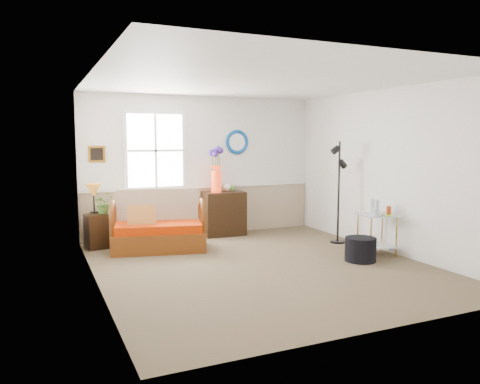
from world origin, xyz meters
name	(u,v)px	position (x,y,z in m)	size (l,w,h in m)	color
floor	(261,266)	(0.00, 0.00, 0.00)	(4.50, 5.00, 0.01)	brown
ceiling	(262,81)	(0.00, 0.00, 2.60)	(4.50, 5.00, 0.01)	white
walls	(262,175)	(0.00, 0.00, 1.30)	(4.51, 5.01, 2.60)	white
wainscot	(203,211)	(0.00, 2.48, 0.45)	(4.46, 0.02, 0.90)	tan
chair_rail	(203,186)	(0.00, 2.47, 0.92)	(4.46, 0.04, 0.06)	white
window	(155,151)	(-0.90, 2.47, 1.60)	(1.14, 0.06, 1.44)	white
picture	(97,154)	(-1.92, 2.48, 1.55)	(0.28, 0.03, 0.28)	#B37019
mirror	(237,142)	(0.70, 2.48, 1.75)	(0.47, 0.47, 0.07)	blue
loveseat	(158,221)	(-1.10, 1.56, 0.48)	(1.48, 0.84, 0.96)	#682F0F
throw_pillow	(142,219)	(-1.37, 1.54, 0.54)	(0.44, 0.11, 0.44)	#C96126
lamp_stand	(96,231)	(-2.02, 2.09, 0.29)	(0.32, 0.32, 0.58)	black
table_lamp	(94,199)	(-2.03, 2.13, 0.83)	(0.27, 0.27, 0.50)	#AC661A
potted_plant	(104,205)	(-1.88, 2.09, 0.71)	(0.32, 0.36, 0.28)	#47742A
cabinet	(223,213)	(0.32, 2.26, 0.41)	(0.77, 0.49, 0.82)	black
flower_vase	(216,170)	(0.18, 2.24, 1.24)	(0.24, 0.24, 0.82)	red
side_table	(377,234)	(1.95, -0.14, 0.32)	(0.51, 0.51, 0.64)	#B2812B
tabletop_items	(382,207)	(1.99, -0.18, 0.76)	(0.38, 0.38, 0.23)	silver
floor_lamp	(339,193)	(1.90, 0.82, 0.88)	(0.26, 0.26, 1.77)	black
ottoman	(360,249)	(1.47, -0.35, 0.18)	(0.46, 0.46, 0.35)	black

